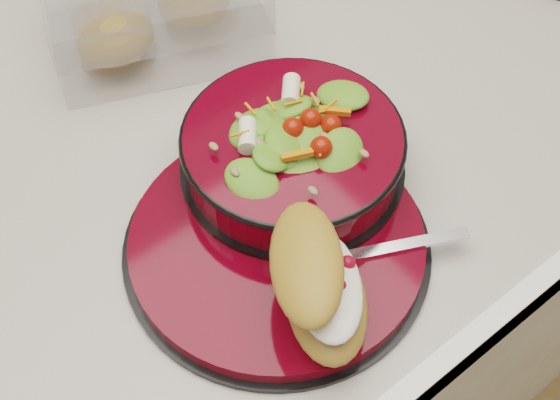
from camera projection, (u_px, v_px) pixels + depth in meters
island_counter at (322, 252)px, 1.27m from camera, size 1.24×0.74×0.90m
dinner_plate at (278, 243)px, 0.73m from camera, size 0.29×0.29×0.02m
salad_bowl at (293, 145)px, 0.74m from camera, size 0.22×0.22×0.09m
croissant at (322, 282)px, 0.65m from camera, size 0.13×0.16×0.08m
fork at (381, 250)px, 0.71m from camera, size 0.15×0.08×0.00m
pastry_box at (154, 9)px, 0.88m from camera, size 0.28×0.25×0.09m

